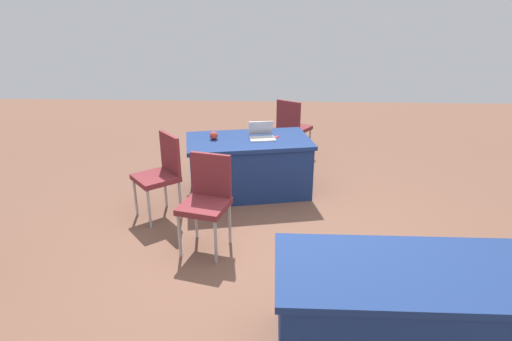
# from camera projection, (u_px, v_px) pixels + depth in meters

# --- Properties ---
(ground_plane) EXTENTS (14.40, 14.40, 0.00)m
(ground_plane) POSITION_uv_depth(u_px,v_px,m) (267.00, 256.00, 4.16)
(ground_plane) COLOR brown
(table_foreground) EXTENTS (1.72, 1.20, 0.73)m
(table_foreground) POSITION_uv_depth(u_px,v_px,m) (249.00, 165.00, 5.48)
(table_foreground) COLOR navy
(table_foreground) RESTS_ON ground
(table_mid_right) EXTENTS (1.82, 0.84, 0.73)m
(table_mid_right) POSITION_uv_depth(u_px,v_px,m) (408.00, 314.00, 2.84)
(table_mid_right) COLOR navy
(table_mid_right) RESTS_ON ground
(chair_near_front) EXTENTS (0.62, 0.62, 0.97)m
(chair_near_front) POSITION_uv_depth(u_px,v_px,m) (161.00, 171.00, 4.77)
(chair_near_front) COLOR #9E9993
(chair_near_front) RESTS_ON ground
(chair_tucked_right) EXTENTS (0.61, 0.61, 0.95)m
(chair_tucked_right) POSITION_uv_depth(u_px,v_px,m) (292.00, 125.00, 6.69)
(chair_tucked_right) COLOR #9E9993
(chair_tucked_right) RESTS_ON ground
(chair_aisle) EXTENTS (0.54, 0.54, 0.97)m
(chair_aisle) POSITION_uv_depth(u_px,v_px,m) (207.00, 197.00, 4.13)
(chair_aisle) COLOR #9E9993
(chair_aisle) RESTS_ON ground
(laptop_silver) EXTENTS (0.37, 0.35, 0.21)m
(laptop_silver) POSITION_uv_depth(u_px,v_px,m) (262.00, 135.00, 5.36)
(laptop_silver) COLOR silver
(laptop_silver) RESTS_ON table_foreground
(yarn_ball) EXTENTS (0.10, 0.10, 0.10)m
(yarn_ball) POSITION_uv_depth(u_px,v_px,m) (214.00, 136.00, 5.31)
(yarn_ball) COLOR #B2382D
(yarn_ball) RESTS_ON table_foreground
(scissors_red) EXTENTS (0.10, 0.18, 0.01)m
(scissors_red) POSITION_uv_depth(u_px,v_px,m) (275.00, 138.00, 5.38)
(scissors_red) COLOR red
(scissors_red) RESTS_ON table_foreground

